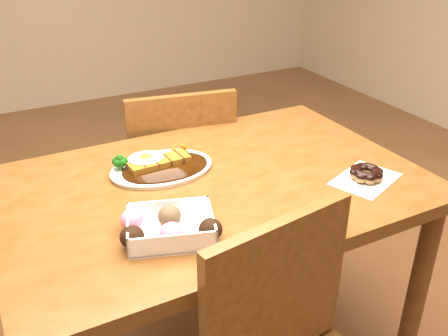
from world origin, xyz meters
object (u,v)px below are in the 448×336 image
chair_far (178,178)px  donut_box (168,226)px  katsu_curry_plate (160,166)px  pon_de_ring (366,174)px  table (213,211)px

chair_far → donut_box: chair_far is taller
katsu_curry_plate → pon_de_ring: (0.51, -0.33, 0.00)m
katsu_curry_plate → donut_box: size_ratio=1.25×
table → donut_box: 0.32m
donut_box → pon_de_ring: 0.61m
chair_far → donut_box: bearing=76.7°
chair_far → katsu_curry_plate: 0.54m
donut_box → table: bearing=42.2°
donut_box → chair_far: bearing=66.2°
donut_box → pon_de_ring: (0.61, -0.00, -0.01)m
table → chair_far: (0.11, 0.54, -0.17)m
table → chair_far: size_ratio=1.38×
donut_box → pon_de_ring: donut_box is taller
katsu_curry_plate → pon_de_ring: size_ratio=1.31×
table → katsu_curry_plate: 0.21m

